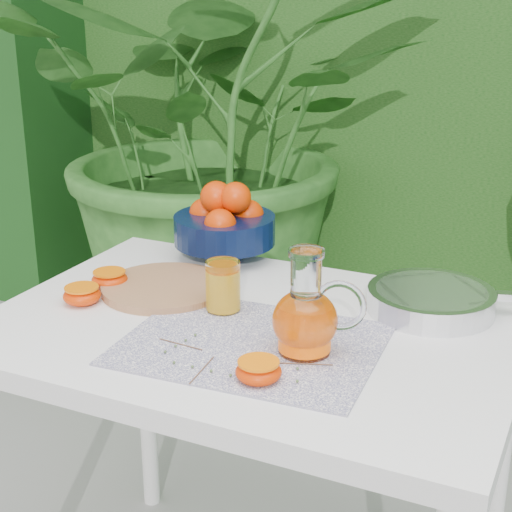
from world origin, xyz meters
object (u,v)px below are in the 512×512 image
at_px(cutting_board, 165,287).
at_px(juice_pitcher, 306,318).
at_px(saute_pan, 433,299).
at_px(white_table, 252,362).
at_px(fruit_bowl, 225,223).

xyz_separation_m(cutting_board, juice_pitcher, (0.38, -0.15, 0.06)).
height_order(juice_pitcher, saute_pan, juice_pitcher).
distance_m(white_table, juice_pitcher, 0.22).
bearing_deg(white_table, juice_pitcher, -28.33).
bearing_deg(saute_pan, white_table, -145.62).
distance_m(cutting_board, juice_pitcher, 0.41).
height_order(white_table, juice_pitcher, juice_pitcher).
relative_size(white_table, cutting_board, 3.77).
bearing_deg(fruit_bowl, cutting_board, -94.35).
distance_m(fruit_bowl, saute_pan, 0.53).
height_order(cutting_board, saute_pan, saute_pan).
bearing_deg(white_table, saute_pan, 34.38).
bearing_deg(cutting_board, juice_pitcher, -21.20).
xyz_separation_m(cutting_board, saute_pan, (0.53, 0.13, 0.02)).
height_order(fruit_bowl, juice_pitcher, juice_pitcher).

